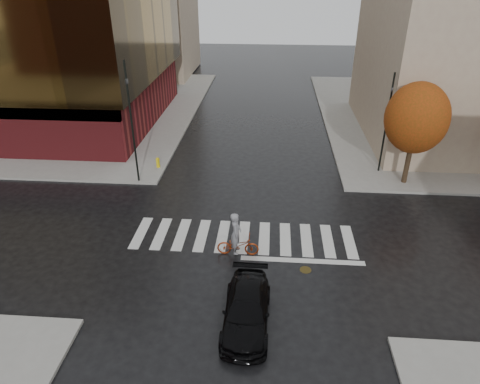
% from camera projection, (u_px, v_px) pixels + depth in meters
% --- Properties ---
extents(ground, '(120.00, 120.00, 0.00)m').
position_uv_depth(ground, '(243.00, 243.00, 22.08)').
color(ground, black).
rests_on(ground, ground).
extents(sidewalk_nw, '(30.00, 30.00, 0.15)m').
position_uv_depth(sidewalk_nw, '(44.00, 109.00, 41.85)').
color(sidewalk_nw, gray).
rests_on(sidewalk_nw, ground).
extents(crosswalk, '(12.00, 3.00, 0.01)m').
position_uv_depth(crosswalk, '(243.00, 237.00, 22.51)').
color(crosswalk, silver).
rests_on(crosswalk, ground).
extents(tree_ne_a, '(3.80, 3.80, 6.50)m').
position_uv_depth(tree_ne_a, '(417.00, 118.00, 25.78)').
color(tree_ne_a, '#2F1E15').
rests_on(tree_ne_a, sidewalk_ne).
extents(sedan, '(1.89, 4.52, 1.30)m').
position_uv_depth(sedan, '(247.00, 310.00, 16.92)').
color(sedan, black).
rests_on(sedan, ground).
extents(cyclist, '(2.06, 0.80, 2.33)m').
position_uv_depth(cyclist, '(237.00, 241.00, 20.83)').
color(cyclist, maroon).
rests_on(cyclist, ground).
extents(traffic_light_nw, '(0.23, 0.20, 7.70)m').
position_uv_depth(traffic_light_nw, '(131.00, 115.00, 25.90)').
color(traffic_light_nw, black).
rests_on(traffic_light_nw, sidewalk_nw).
extents(traffic_light_ne, '(0.19, 0.21, 6.67)m').
position_uv_depth(traffic_light_ne, '(387.00, 118.00, 27.54)').
color(traffic_light_ne, black).
rests_on(traffic_light_ne, sidewalk_ne).
extents(fire_hydrant, '(0.26, 0.26, 0.73)m').
position_uv_depth(fire_hydrant, '(158.00, 162.00, 29.61)').
color(fire_hydrant, yellow).
rests_on(fire_hydrant, sidewalk_nw).
extents(manhole, '(0.63, 0.63, 0.01)m').
position_uv_depth(manhole, '(305.00, 270.00, 20.11)').
color(manhole, '#4E401C').
rests_on(manhole, ground).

